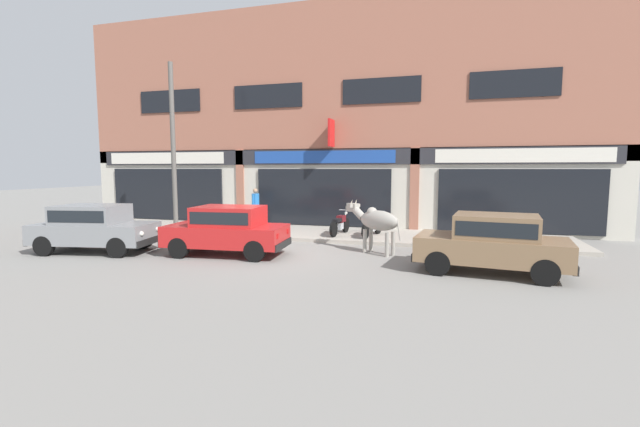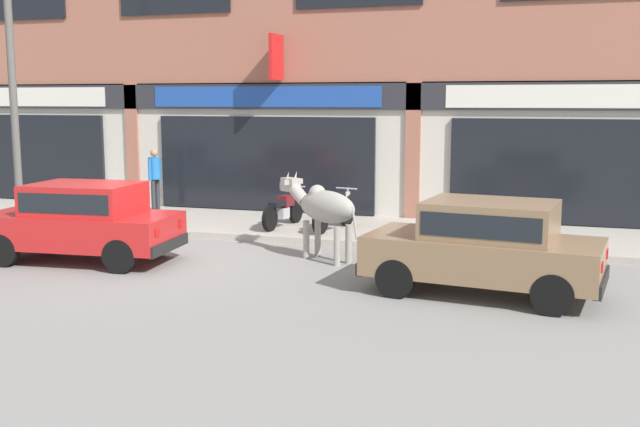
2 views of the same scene
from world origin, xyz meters
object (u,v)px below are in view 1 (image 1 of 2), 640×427
at_px(cow, 376,221).
at_px(utility_pole, 173,148).
at_px(motorcycle_1, 372,226).
at_px(car_1, 493,241).
at_px(car_0, 227,228).
at_px(motorcycle_0, 340,224).
at_px(pedestrian, 256,203).
at_px(car_2, 94,226).

height_order(cow, utility_pole, utility_pole).
relative_size(cow, motorcycle_1, 1.06).
distance_m(car_1, motorcycle_1, 5.56).
distance_m(motorcycle_1, utility_pole, 8.16).
distance_m(car_0, car_1, 7.32).
xyz_separation_m(motorcycle_0, pedestrian, (-4.03, 1.35, 0.60)).
bearing_deg(motorcycle_0, car_0, -121.39).
height_order(car_2, motorcycle_0, car_2).
relative_size(cow, pedestrian, 1.19).
distance_m(car_1, car_2, 11.49).
distance_m(car_0, motorcycle_1, 5.42).
xyz_separation_m(car_2, motorcycle_1, (7.82, 4.73, -0.30)).
xyz_separation_m(car_1, car_2, (-11.48, -0.55, 0.00)).
distance_m(cow, car_0, 4.46).
relative_size(cow, utility_pole, 0.30).
height_order(motorcycle_1, pedestrian, pedestrian).
bearing_deg(pedestrian, motorcycle_1, -14.78).
bearing_deg(car_1, pedestrian, 147.95).
bearing_deg(car_0, pedestrian, 106.37).
xyz_separation_m(car_0, pedestrian, (-1.58, 5.37, 0.30)).
height_order(cow, motorcycle_1, cow).
bearing_deg(car_2, cow, 14.84).
xyz_separation_m(car_0, motorcycle_0, (2.45, 4.02, -0.30)).
relative_size(motorcycle_1, utility_pole, 0.28).
bearing_deg(car_0, car_2, -169.79).
xyz_separation_m(cow, pedestrian, (-5.78, 3.90, 0.11)).
distance_m(cow, car_1, 3.53).
xyz_separation_m(car_1, motorcycle_0, (-4.86, 4.22, -0.30)).
xyz_separation_m(car_2, pedestrian, (2.59, 6.11, 0.30)).
height_order(car_0, car_1, same).
relative_size(cow, car_2, 0.50).
xyz_separation_m(cow, utility_pole, (-8.14, 1.61, 2.34)).
bearing_deg(car_2, utility_pole, 86.54).
bearing_deg(utility_pole, pedestrian, 44.15).
height_order(car_0, car_2, same).
xyz_separation_m(car_0, utility_pole, (-3.93, 3.08, 2.53)).
bearing_deg(pedestrian, motorcycle_0, -18.51).
xyz_separation_m(car_2, motorcycle_0, (6.61, 4.77, -0.30)).
xyz_separation_m(car_0, car_2, (-4.16, -0.75, 0.00)).
bearing_deg(car_0, motorcycle_1, 47.40).
distance_m(motorcycle_1, pedestrian, 5.45).
bearing_deg(utility_pole, car_2, -93.46).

